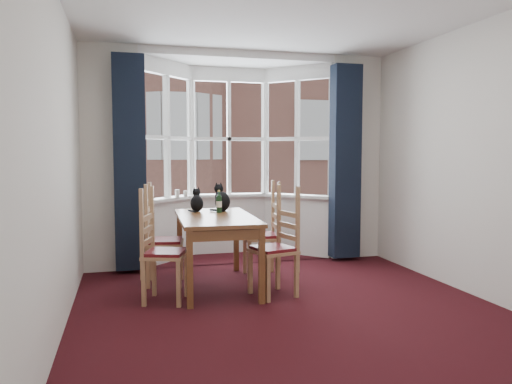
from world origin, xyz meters
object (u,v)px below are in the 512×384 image
object	(u,v)px
dining_table	(216,224)
chair_right_far	(269,237)
candle_tall	(177,194)
chair_left_far	(157,243)
cat_right	(222,200)
chair_left_near	(156,254)
candle_short	(186,194)
cat_left	(197,202)
chair_right_near	(281,250)
wine_bottle	(219,203)

from	to	relation	value
dining_table	chair_right_far	xyz separation A→B (m)	(0.70, 0.33, -0.22)
chair_right_far	candle_tall	bearing A→B (deg)	130.94
chair_left_far	cat_right	distance (m)	0.91
chair_left_near	candle_tall	world-z (taller)	candle_tall
cat_right	candle_short	xyz separation A→B (m)	(-0.31, 1.03, -0.01)
dining_table	cat_left	bearing A→B (deg)	107.38
chair_right_near	cat_left	world-z (taller)	cat_left
chair_left_far	candle_tall	xyz separation A→B (m)	(0.35, 1.16, 0.45)
chair_left_near	chair_left_far	size ratio (longest dim) A/B	1.00
chair_right_near	cat_right	distance (m)	1.10
cat_left	wine_bottle	distance (m)	0.29
chair_left_near	chair_left_far	distance (m)	0.65
chair_left_near	candle_short	bearing A→B (deg)	74.49
cat_left	chair_left_far	bearing A→B (deg)	-160.07
candle_short	cat_right	bearing A→B (deg)	-73.27
chair_left_far	candle_tall	world-z (taller)	candle_tall
cat_left	candle_tall	distance (m)	1.00
chair_left_near	wine_bottle	bearing A→B (deg)	40.99
cat_right	candle_tall	distance (m)	1.08
chair_right_near	wine_bottle	distance (m)	1.00
chair_left_far	chair_right_near	bearing A→B (deg)	-31.12
dining_table	candle_short	world-z (taller)	candle_short
dining_table	chair_left_far	world-z (taller)	chair_left_far
chair_left_far	candle_short	bearing A→B (deg)	68.48
dining_table	chair_right_far	distance (m)	0.80
chair_left_far	wine_bottle	size ratio (longest dim) A/B	3.55
chair_left_near	candle_tall	xyz separation A→B (m)	(0.39, 1.82, 0.45)
chair_right_far	candle_short	bearing A→B (deg)	126.58
chair_left_near	cat_left	world-z (taller)	cat_left
dining_table	chair_right_near	distance (m)	0.78
chair_left_near	candle_short	world-z (taller)	candle_short
wine_bottle	candle_short	bearing A→B (deg)	101.47
chair_left_far	cat_left	world-z (taller)	cat_left
wine_bottle	dining_table	bearing A→B (deg)	-107.07
chair_left_far	wine_bottle	bearing A→B (deg)	0.19
chair_right_near	candle_short	world-z (taller)	candle_short
dining_table	chair_left_near	world-z (taller)	chair_left_near
chair_left_near	chair_right_far	size ratio (longest dim) A/B	1.00
chair_right_near	candle_tall	bearing A→B (deg)	114.57
chair_left_near	chair_left_far	world-z (taller)	same
cat_right	wine_bottle	size ratio (longest dim) A/B	1.33
cat_right	candle_short	size ratio (longest dim) A/B	3.95
chair_right_far	candle_short	distance (m)	1.49
cat_right	wine_bottle	bearing A→B (deg)	-112.22
candle_short	dining_table	bearing A→B (deg)	-84.08
candle_tall	chair_left_near	bearing A→B (deg)	-102.27
chair_right_near	cat_left	xyz separation A→B (m)	(-0.74, 0.91, 0.43)
chair_right_far	chair_left_near	bearing A→B (deg)	-152.78
chair_right_near	cat_right	size ratio (longest dim) A/B	2.68
chair_right_far	cat_left	xyz separation A→B (m)	(-0.84, 0.13, 0.43)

